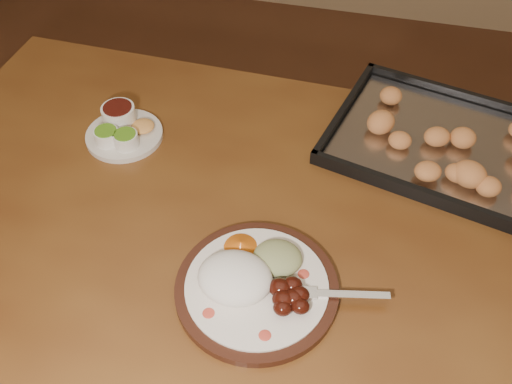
# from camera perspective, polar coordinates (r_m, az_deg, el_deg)

# --- Properties ---
(ground) EXTENTS (4.00, 4.00, 0.00)m
(ground) POSITION_cam_1_polar(r_m,az_deg,el_deg) (1.78, 1.25, -15.54)
(ground) COLOR #532D1C
(ground) RESTS_ON ground
(dining_table) EXTENTS (1.53, 0.95, 0.75)m
(dining_table) POSITION_cam_1_polar(r_m,az_deg,el_deg) (1.17, 0.25, -5.82)
(dining_table) COLOR brown
(dining_table) RESTS_ON ground
(dinner_plate) EXTENTS (0.36, 0.28, 0.06)m
(dinner_plate) POSITION_cam_1_polar(r_m,az_deg,el_deg) (0.98, -0.14, -9.02)
(dinner_plate) COLOR black
(dinner_plate) RESTS_ON dining_table
(condiment_saucer) EXTENTS (0.17, 0.17, 0.06)m
(condiment_saucer) POSITION_cam_1_polar(r_m,az_deg,el_deg) (1.28, -13.25, 6.13)
(condiment_saucer) COLOR silver
(condiment_saucer) RESTS_ON dining_table
(baking_tray) EXTENTS (0.55, 0.46, 0.05)m
(baking_tray) POSITION_cam_1_polar(r_m,az_deg,el_deg) (1.28, 18.58, 4.72)
(baking_tray) COLOR black
(baking_tray) RESTS_ON dining_table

